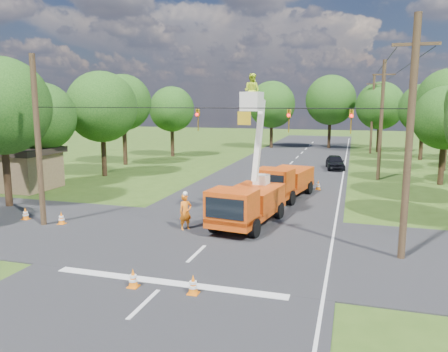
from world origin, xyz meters
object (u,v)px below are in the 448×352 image
(shed, at_px, (19,168))
(tree_left_e, at_px, (123,103))
(pole_left, at_px, (38,142))
(tree_left_c, at_px, (41,117))
(distant_car, at_px, (335,162))
(tree_far_c, at_px, (380,106))
(second_truck, at_px, (284,181))
(pole_right_near, at_px, (409,139))
(ground_worker, at_px, (185,212))
(traffic_cone_1, at_px, (193,285))
(traffic_cone_4, at_px, (61,218))
(tree_far_a, at_px, (272,105))
(traffic_cone_2, at_px, (261,208))
(tree_left_f, at_px, (172,109))
(traffic_cone_0, at_px, (133,278))
(traffic_cone_3, at_px, (277,196))
(pole_right_far, at_px, (372,114))
(tree_right_c, at_px, (445,118))
(pole_right_mid, at_px, (381,120))
(tree_right_e, at_px, (424,109))
(tree_left_d, at_px, (102,107))
(tree_far_b, at_px, (331,100))
(traffic_cone_5, at_px, (26,214))
(traffic_cone_6, at_px, (318,185))
(bucket_truck, at_px, (248,195))
(tree_left_b, at_px, (1,106))

(shed, xyz_separation_m, tree_left_e, (1.20, 14.00, 4.87))
(pole_left, relative_size, tree_left_c, 1.12)
(distant_car, relative_size, tree_far_c, 0.45)
(second_truck, bearing_deg, tree_far_c, 87.52)
(pole_right_near, bearing_deg, ground_worker, 172.53)
(traffic_cone_1, xyz_separation_m, traffic_cone_4, (-9.91, 6.16, 0.00))
(ground_worker, relative_size, tree_far_a, 0.20)
(traffic_cone_2, distance_m, pole_left, 12.90)
(ground_worker, height_order, tree_far_a, tree_far_a)
(tree_left_c, height_order, tree_left_f, tree_left_f)
(traffic_cone_0, distance_m, tree_far_c, 49.35)
(second_truck, distance_m, tree_far_a, 33.85)
(traffic_cone_3, bearing_deg, pole_right_far, 77.35)
(tree_right_c, bearing_deg, tree_far_a, 127.17)
(ground_worker, xyz_separation_m, tree_left_e, (-14.98, 20.65, 5.54))
(ground_worker, height_order, pole_right_mid, pole_right_mid)
(traffic_cone_2, distance_m, tree_right_e, 32.25)
(traffic_cone_3, bearing_deg, shed, -176.10)
(pole_right_mid, distance_m, tree_left_d, 24.05)
(pole_right_near, bearing_deg, pole_left, 180.00)
(pole_right_near, bearing_deg, traffic_cone_0, -148.20)
(pole_right_mid, bearing_deg, tree_far_b, 102.41)
(traffic_cone_5, xyz_separation_m, tree_right_c, (24.38, 18.41, 4.95))
(traffic_cone_1, distance_m, tree_far_b, 51.23)
(tree_far_c, bearing_deg, traffic_cone_6, -101.21)
(traffic_cone_4, distance_m, tree_far_c, 45.77)
(pole_left, bearing_deg, shed, 136.74)
(bucket_truck, relative_size, tree_left_f, 0.95)
(pole_right_near, bearing_deg, tree_left_e, 138.99)
(ground_worker, xyz_separation_m, traffic_cone_0, (0.84, -7.23, -0.59))
(traffic_cone_0, relative_size, traffic_cone_5, 1.00)
(pole_right_far, bearing_deg, second_truck, -102.47)
(traffic_cone_2, distance_m, shed, 19.42)
(tree_left_c, distance_m, tree_left_d, 6.22)
(traffic_cone_3, height_order, tree_far_c, tree_far_c)
(bucket_truck, height_order, shed, bucket_truck)
(traffic_cone_4, relative_size, traffic_cone_6, 1.00)
(traffic_cone_5, height_order, shed, shed)
(traffic_cone_2, height_order, tree_left_c, tree_left_c)
(second_truck, bearing_deg, pole_left, -127.17)
(distant_car, distance_m, pole_right_mid, 7.64)
(traffic_cone_4, distance_m, tree_left_e, 23.91)
(ground_worker, xyz_separation_m, tree_left_b, (-12.68, 1.65, 5.36))
(tree_left_c, height_order, tree_far_a, tree_far_a)
(distant_car, xyz_separation_m, traffic_cone_0, (-5.69, -30.84, -0.35))
(traffic_cone_6, height_order, pole_right_near, pole_right_near)
(tree_far_c, bearing_deg, distant_car, -105.70)
(tree_far_c, bearing_deg, bucket_truck, -102.19)
(traffic_cone_3, xyz_separation_m, tree_far_c, (7.88, 32.66, 5.70))
(tree_left_f, xyz_separation_m, tree_right_e, (28.60, 5.00, 0.13))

